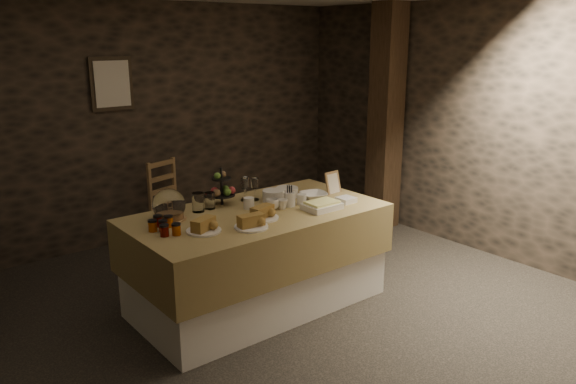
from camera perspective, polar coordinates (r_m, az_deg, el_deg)
ground_plane at (r=4.64m, az=-2.18°, el=-13.16°), size 5.50×5.00×0.01m
room_shell at (r=4.12m, az=-2.41°, el=6.24°), size 5.52×5.02×2.60m
buffet_table at (r=4.75m, az=-3.13°, el=-6.07°), size 2.11×1.12×0.83m
chair at (r=6.39m, az=-11.72°, el=-1.36°), size 0.53×0.51×0.71m
timber_column at (r=6.67m, az=9.90°, el=7.36°), size 0.30×0.30×2.60m
framed_picture at (r=6.19m, az=-17.48°, el=10.45°), size 0.45×0.04×0.55m
plate_stack_a at (r=4.89m, az=-1.50°, el=-0.39°), size 0.19×0.19×0.10m
plate_stack_b at (r=5.04m, az=-0.10°, el=0.00°), size 0.20×0.20×0.08m
cutlery_holder at (r=4.75m, az=0.16°, el=-0.73°), size 0.10×0.10×0.12m
cup_a at (r=4.66m, az=-1.61°, el=-1.25°), size 0.12×0.12×0.09m
cup_b at (r=4.68m, az=-0.57°, el=-1.24°), size 0.11×0.11×0.08m
mug_c at (r=4.70m, az=-4.00°, el=-1.14°), size 0.09×0.09×0.09m
mug_d at (r=4.81m, az=1.39°, el=-0.74°), size 0.08×0.08×0.09m
bowl at (r=4.98m, az=2.62°, el=-0.36°), size 0.29×0.29×0.06m
cake_dome at (r=4.49m, az=-11.99°, el=-1.49°), size 0.26×0.26×0.26m
fruit_stand at (r=4.80m, az=-6.67°, el=0.18°), size 0.23×0.23×0.32m
bread_platter_left at (r=4.18m, az=-8.57°, el=-3.50°), size 0.26×0.26×0.11m
bread_platter_center at (r=4.23m, az=-3.77°, el=-3.15°), size 0.26×0.26×0.11m
bread_platter_right at (r=4.43m, az=-2.63°, el=-2.24°), size 0.26×0.26×0.11m
jam_jars at (r=4.25m, az=-12.51°, el=-3.42°), size 0.20×0.32×0.07m
tart_dish at (r=4.68m, az=3.48°, el=-1.38°), size 0.30×0.22×0.07m
square_dish at (r=4.90m, az=5.92°, el=-0.79°), size 0.14×0.14×0.04m
menu_frame at (r=5.16m, az=4.59°, el=0.88°), size 0.17×0.08×0.22m
storage_jar_a at (r=4.65m, az=-9.13°, el=-1.04°), size 0.10×0.10×0.16m
storage_jar_b at (r=4.72m, az=-7.95°, el=-0.87°), size 0.09×0.09×0.14m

